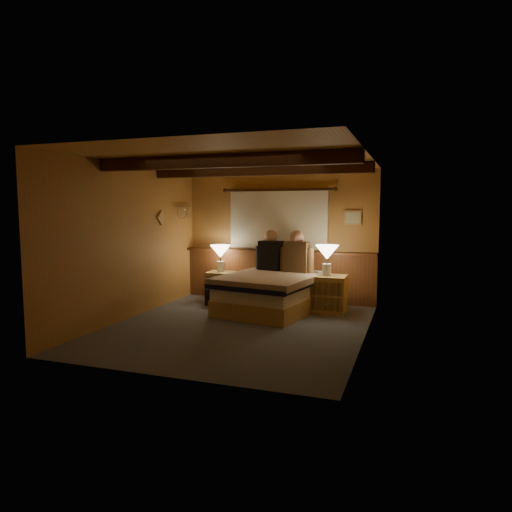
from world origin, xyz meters
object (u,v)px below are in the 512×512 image
at_px(nightstand_right, 329,294).
at_px(duffel_bag, 221,296).
at_px(bed, 271,292).
at_px(lamp_left, 220,253).
at_px(lamp_right, 327,254).
at_px(person_left, 271,253).
at_px(person_right, 297,255).
at_px(nightstand_left, 221,286).

distance_m(nightstand_right, duffel_bag, 1.92).
relative_size(bed, duffel_bag, 3.98).
bearing_deg(nightstand_right, duffel_bag, -177.72).
distance_m(lamp_left, lamp_right, 2.10).
relative_size(nightstand_right, person_left, 0.83).
bearing_deg(person_right, bed, -118.02).
bearing_deg(bed, person_left, 116.96).
bearing_deg(bed, duffel_bag, 178.97).
height_order(bed, lamp_left, lamp_left).
xyz_separation_m(person_right, duffel_bag, (-1.30, -0.30, -0.76)).
height_order(nightstand_right, person_right, person_right).
distance_m(nightstand_right, person_left, 1.30).
bearing_deg(bed, lamp_left, 161.33).
distance_m(person_left, duffel_bag, 1.18).
relative_size(nightstand_left, duffel_bag, 1.06).
xyz_separation_m(person_left, duffel_bag, (-0.80, -0.41, -0.76)).
relative_size(person_left, duffel_bag, 1.46).
relative_size(lamp_left, lamp_right, 0.99).
distance_m(lamp_right, duffel_bag, 2.03).
distance_m(nightstand_left, lamp_left, 0.62).
bearing_deg(lamp_right, lamp_left, 170.14).
height_order(lamp_left, duffel_bag, lamp_left).
height_order(nightstand_right, duffel_bag, nightstand_right).
bearing_deg(person_left, lamp_left, -172.63).
relative_size(lamp_right, person_left, 0.68).
xyz_separation_m(bed, nightstand_right, (0.92, 0.27, -0.01)).
relative_size(lamp_right, duffel_bag, 0.99).
relative_size(person_right, duffel_bag, 1.47).
bearing_deg(person_left, bed, -62.88).
bearing_deg(bed, nightstand_left, 162.64).
bearing_deg(nightstand_right, person_left, 163.22).
xyz_separation_m(nightstand_left, lamp_left, (-0.03, 0.05, 0.62)).
relative_size(bed, lamp_right, 4.03).
bearing_deg(duffel_bag, person_left, 29.12).
height_order(person_right, duffel_bag, person_right).
height_order(bed, person_left, person_left).
bearing_deg(duffel_bag, person_right, 15.13).
distance_m(lamp_left, person_left, 1.01).
bearing_deg(person_left, nightstand_left, -169.84).
height_order(person_left, person_right, person_right).
relative_size(nightstand_left, lamp_left, 1.08).
height_order(person_left, duffel_bag, person_left).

